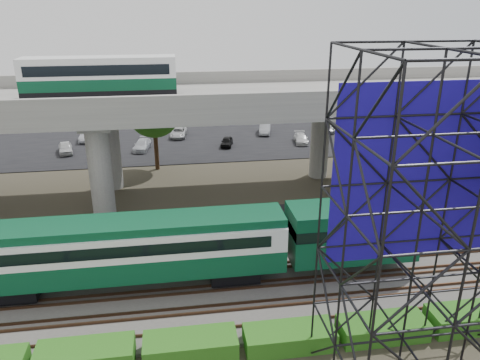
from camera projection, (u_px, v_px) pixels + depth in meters
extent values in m
plane|color=#474233|center=(255.00, 298.00, 27.74)|extent=(140.00, 140.00, 0.00)
cube|color=slate|center=(249.00, 278.00, 29.55)|extent=(90.00, 12.00, 0.20)
cube|color=black|center=(231.00, 221.00, 37.42)|extent=(90.00, 5.00, 0.08)
cube|color=black|center=(207.00, 140.00, 59.11)|extent=(90.00, 18.00, 0.08)
cube|color=#485B77|center=(196.00, 105.00, 79.43)|extent=(140.00, 40.00, 0.03)
cube|color=#472D1E|center=(264.00, 323.00, 25.13)|extent=(90.00, 0.08, 0.16)
cube|color=#472D1E|center=(259.00, 307.00, 26.46)|extent=(90.00, 0.08, 0.16)
cube|color=#472D1E|center=(257.00, 301.00, 26.97)|extent=(90.00, 0.08, 0.16)
cube|color=#472D1E|center=(253.00, 287.00, 28.30)|extent=(90.00, 0.08, 0.16)
cube|color=#472D1E|center=(251.00, 282.00, 28.82)|extent=(90.00, 0.08, 0.16)
cube|color=#472D1E|center=(247.00, 270.00, 30.15)|extent=(90.00, 0.08, 0.16)
cube|color=#472D1E|center=(246.00, 265.00, 30.67)|extent=(90.00, 0.08, 0.16)
cube|color=#472D1E|center=(242.00, 254.00, 31.99)|extent=(90.00, 0.08, 0.16)
cube|color=#472D1E|center=(241.00, 250.00, 32.51)|extent=(90.00, 0.08, 0.16)
cube|color=#472D1E|center=(238.00, 240.00, 33.84)|extent=(90.00, 0.08, 0.16)
cube|color=black|center=(14.00, 288.00, 27.34)|extent=(3.00, 2.20, 0.90)
cube|color=black|center=(234.00, 270.00, 29.16)|extent=(3.00, 2.20, 0.90)
cube|color=#0A4629|center=(126.00, 262.00, 27.84)|extent=(19.00, 3.00, 1.40)
cube|color=white|center=(124.00, 240.00, 27.32)|extent=(19.00, 3.00, 1.50)
cube|color=#0A4629|center=(122.00, 225.00, 26.96)|extent=(19.00, 2.60, 0.50)
cube|color=black|center=(141.00, 238.00, 27.44)|extent=(15.00, 3.06, 0.70)
cube|color=#0A4629|center=(351.00, 231.00, 29.44)|extent=(8.00, 3.00, 3.40)
cube|color=#9E9B93|center=(222.00, 101.00, 39.43)|extent=(80.00, 12.00, 1.20)
cube|color=#9E9B93|center=(231.00, 101.00, 33.71)|extent=(80.00, 0.50, 1.10)
cube|color=#9E9B93|center=(215.00, 77.00, 44.33)|extent=(80.00, 0.50, 1.10)
cylinder|color=#9E9B93|center=(101.00, 172.00, 36.44)|extent=(1.80, 1.80, 8.00)
cylinder|color=#9E9B93|center=(110.00, 147.00, 42.91)|extent=(1.80, 1.80, 8.00)
cube|color=#9E9B93|center=(101.00, 116.00, 38.35)|extent=(2.40, 9.00, 0.60)
cylinder|color=#9E9B93|center=(346.00, 160.00, 39.25)|extent=(1.80, 1.80, 8.00)
cylinder|color=#9E9B93|center=(320.00, 138.00, 45.71)|extent=(1.80, 1.80, 8.00)
cube|color=#9E9B93|center=(335.00, 108.00, 41.15)|extent=(2.40, 9.00, 0.60)
cube|color=black|center=(102.00, 93.00, 37.72)|extent=(12.00, 2.50, 0.70)
cube|color=#0A4629|center=(101.00, 83.00, 37.44)|extent=(12.00, 2.50, 0.90)
cube|color=white|center=(99.00, 69.00, 37.04)|extent=(12.00, 2.50, 1.30)
cube|color=black|center=(99.00, 68.00, 37.02)|extent=(11.00, 2.56, 0.80)
cube|color=white|center=(98.00, 59.00, 36.76)|extent=(12.00, 2.40, 0.30)
cube|color=#1B0E9C|center=(419.00, 174.00, 20.74)|extent=(8.10, 0.08, 8.25)
cube|color=#246216|center=(86.00, 357.00, 22.29)|extent=(4.60, 1.80, 1.20)
cube|color=#246216|center=(191.00, 347.00, 23.00)|extent=(4.60, 1.80, 1.15)
cube|color=#246216|center=(289.00, 338.00, 23.72)|extent=(4.60, 1.80, 1.03)
cube|color=#246216|center=(382.00, 328.00, 24.43)|extent=(4.60, 1.80, 1.01)
cube|color=#246216|center=(470.00, 318.00, 25.11)|extent=(4.60, 1.80, 1.12)
cylinder|color=#382314|center=(388.00, 175.00, 40.38)|extent=(0.44, 0.44, 4.80)
ellipsoid|color=#246216|center=(393.00, 140.00, 39.23)|extent=(4.94, 4.94, 4.18)
cylinder|color=#382314|center=(156.00, 147.00, 48.19)|extent=(0.44, 0.44, 4.80)
ellipsoid|color=#246216|center=(154.00, 117.00, 47.05)|extent=(4.94, 4.94, 4.18)
imported|color=silver|center=(65.00, 148.00, 53.79)|extent=(2.24, 3.89, 1.25)
imported|color=#B3B4BC|center=(87.00, 135.00, 58.63)|extent=(1.61, 4.03, 1.30)
imported|color=silver|center=(142.00, 145.00, 55.02)|extent=(2.34, 4.25, 1.16)
imported|color=#BABABA|center=(179.00, 132.00, 60.26)|extent=(2.45, 4.32, 1.14)
imported|color=black|center=(227.00, 142.00, 56.44)|extent=(2.01, 3.39, 1.08)
imported|color=#A6A9AE|center=(265.00, 128.00, 61.82)|extent=(2.27, 4.15, 1.30)
imported|color=silver|center=(301.00, 138.00, 57.74)|extent=(2.04, 3.94, 1.09)
imported|color=#989A9F|center=(325.00, 126.00, 62.98)|extent=(2.11, 4.44, 1.22)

